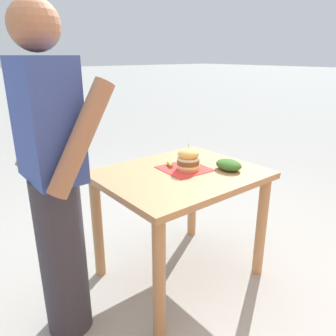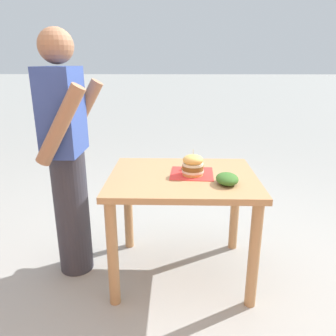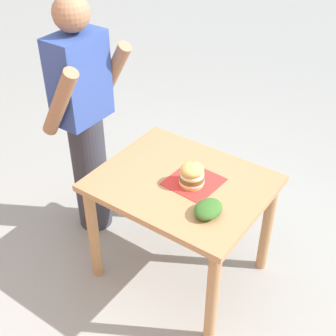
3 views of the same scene
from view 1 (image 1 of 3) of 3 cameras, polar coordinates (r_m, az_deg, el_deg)
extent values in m
plane|color=#9E9E99|center=(2.44, 1.92, -17.72)|extent=(80.00, 80.00, 0.00)
cube|color=tan|center=(2.08, 2.15, -1.25)|extent=(0.80, 0.99, 0.04)
cylinder|color=tan|center=(2.33, 15.92, -9.92)|extent=(0.07, 0.07, 0.72)
cylinder|color=tan|center=(2.73, 4.25, -4.77)|extent=(0.07, 0.07, 0.72)
cylinder|color=tan|center=(1.79, -1.54, -18.88)|extent=(0.07, 0.07, 0.72)
cylinder|color=tan|center=(2.28, -12.17, -10.21)|extent=(0.07, 0.07, 0.72)
cube|color=red|center=(2.13, 2.89, -0.12)|extent=(0.30, 0.30, 0.00)
cylinder|color=#E5B25B|center=(2.11, 3.48, 0.02)|extent=(0.14, 0.14, 0.02)
cylinder|color=silver|center=(2.11, 3.49, 0.48)|extent=(0.15, 0.15, 0.02)
cylinder|color=brown|center=(2.10, 3.51, 1.08)|extent=(0.14, 0.14, 0.03)
cylinder|color=silver|center=(2.09, 3.52, 1.69)|extent=(0.14, 0.14, 0.02)
ellipsoid|color=#E5B25B|center=(2.08, 3.54, 2.45)|extent=(0.14, 0.14, 0.07)
cylinder|color=#D1B77F|center=(2.07, 3.56, 3.64)|extent=(0.00, 0.00, 0.05)
cylinder|color=#8EA83D|center=(2.17, 0.33, 0.61)|extent=(0.08, 0.05, 0.02)
ellipsoid|color=#386B28|center=(2.14, 10.52, 0.55)|extent=(0.18, 0.14, 0.07)
cylinder|color=#33333D|center=(1.88, -17.83, -14.56)|extent=(0.24, 0.24, 0.90)
cube|color=#334C9E|center=(1.60, -20.48, 7.81)|extent=(0.36, 0.22, 0.56)
sphere|color=#9E7051|center=(1.58, -22.27, 22.10)|extent=(0.22, 0.22, 0.22)
cylinder|color=#9E7051|center=(1.43, -14.91, 5.00)|extent=(0.09, 0.34, 0.50)
cylinder|color=#9E7051|center=(1.85, -20.91, 7.53)|extent=(0.09, 0.34, 0.50)
camera|label=2|loc=(1.38, 78.74, 4.93)|focal=35.00mm
camera|label=3|loc=(2.66, 67.37, 29.99)|focal=50.00mm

